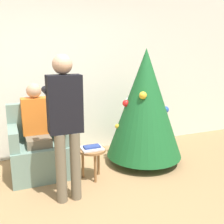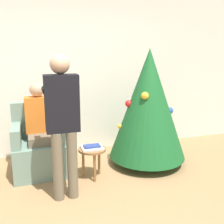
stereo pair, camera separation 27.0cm
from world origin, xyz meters
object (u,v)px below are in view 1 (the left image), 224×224
person_seated (37,126)px  person_standing (65,116)px  christmas_tree (145,103)px  armchair (38,150)px  side_stool (92,154)px

person_seated → person_standing: bearing=-72.5°
christmas_tree → person_standing: size_ratio=1.05×
person_seated → person_standing: 0.84m
christmas_tree → person_seated: christmas_tree is taller
armchair → side_stool: size_ratio=2.34×
person_seated → side_stool: (0.65, -0.39, -0.36)m
armchair → person_standing: bearing=-73.1°
armchair → person_seated: 0.35m
person_seated → person_standing: size_ratio=0.77×
christmas_tree → armchair: 1.69m
person_standing → side_stool: bearing=40.8°
christmas_tree → side_stool: (-0.92, -0.23, -0.58)m
person_seated → person_standing: (0.24, -0.75, 0.28)m
person_seated → side_stool: person_seated is taller
christmas_tree → side_stool: christmas_tree is taller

